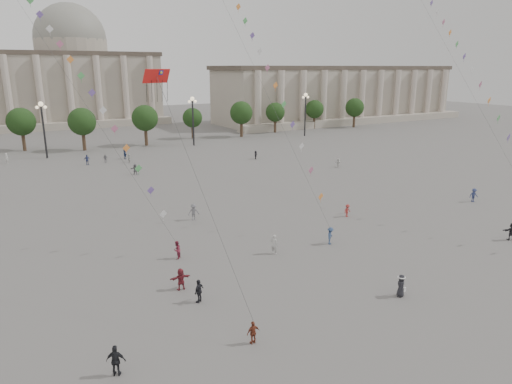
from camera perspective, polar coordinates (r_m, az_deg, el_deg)
ground at (r=36.99m, az=11.79°, el=-12.01°), size 360.00×360.00×0.00m
hall_east at (r=153.31m, az=10.29°, el=11.97°), size 84.00×26.22×17.20m
hall_central at (r=155.21m, az=-21.73°, el=13.34°), size 48.30×34.30×35.50m
tree_row at (r=105.37m, az=-17.20°, el=8.45°), size 137.12×5.12×8.00m
lamp_post_mid_west at (r=95.12m, az=-25.12°, el=8.21°), size 2.00×0.90×10.65m
lamp_post_mid_east at (r=101.88m, az=-7.91°, el=9.88°), size 2.00×0.90×10.65m
lamp_post_far_east at (r=116.23m, az=6.20°, el=10.59°), size 2.00×0.90×10.65m
person_crowd_0 at (r=86.40m, az=-20.37°, el=3.79°), size 1.11×0.52×1.84m
person_crowd_3 at (r=52.50m, az=29.33°, el=-4.33°), size 1.71×1.29×1.80m
person_crowd_4 at (r=86.16m, az=-15.59°, el=4.07°), size 1.13×1.53×1.60m
person_crowd_6 at (r=52.12m, az=-7.81°, el=-2.49°), size 1.33×0.87×1.93m
person_crowd_7 at (r=80.44m, az=10.22°, el=3.62°), size 1.46×0.47×1.57m
person_crowd_8 at (r=53.89m, az=11.35°, el=-2.29°), size 1.06×0.73×1.50m
person_crowd_9 at (r=86.35m, az=-0.04°, el=4.66°), size 1.28×1.44×1.58m
person_crowd_10 at (r=93.73m, az=-28.69°, el=3.72°), size 0.67×0.81×1.91m
person_crowd_12 at (r=76.21m, az=-14.87°, el=2.77°), size 1.72×1.02×1.77m
person_crowd_13 at (r=42.57m, az=2.31°, el=-6.54°), size 0.69×0.81×1.87m
person_crowd_14 at (r=65.01m, az=25.56°, el=-0.36°), size 1.31×1.01×1.78m
person_crowd_16 at (r=87.57m, az=-18.32°, el=4.00°), size 0.93×0.52×1.50m
person_crowd_19 at (r=89.90m, az=-16.06°, el=4.57°), size 0.74×1.75×1.83m
tourist_0 at (r=29.83m, az=-0.35°, el=-17.15°), size 0.92×0.42×1.54m
tourist_1 at (r=28.29m, az=-17.10°, el=-19.50°), size 1.19×0.95×1.88m
tourist_2 at (r=36.55m, az=-9.38°, el=-10.69°), size 1.65×0.57×1.76m
tourist_4 at (r=34.56m, az=-7.13°, el=-12.16°), size 1.12×0.97×1.80m
kite_flyer_0 at (r=42.12m, az=-9.86°, el=-7.15°), size 1.01×1.04×1.68m
kite_flyer_1 at (r=45.38m, az=9.29°, el=-5.42°), size 1.27×1.20×1.73m
hat_person at (r=36.77m, az=17.68°, el=-11.04°), size 1.00×0.99×1.74m
dragon_kite at (r=35.57m, az=-12.18°, el=12.66°), size 2.25×6.60×18.93m
kite_train_east at (r=70.90m, az=22.03°, el=19.09°), size 24.08×47.03×66.57m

